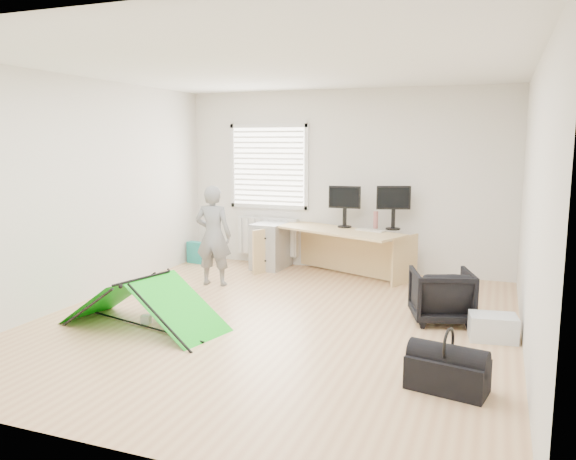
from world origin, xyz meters
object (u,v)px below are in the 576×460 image
(kite, at_px, (143,303))
(duffel_bag, at_px, (447,374))
(monitor_left, at_px, (345,212))
(storage_crate, at_px, (493,327))
(laptop_bag, at_px, (171,297))
(filing_cabinet, at_px, (271,246))
(monitor_right, at_px, (393,214))
(person, at_px, (213,236))
(office_chair, at_px, (441,295))
(desk, at_px, (334,253))
(thermos, at_px, (376,220))

(kite, xyz_separation_m, duffel_bag, (3.13, -0.44, -0.13))
(kite, distance_m, duffel_bag, 3.16)
(monitor_left, distance_m, storage_crate, 3.11)
(monitor_left, xyz_separation_m, laptop_bag, (-1.43, -2.41, -0.77))
(filing_cabinet, distance_m, laptop_bag, 2.44)
(monitor_right, height_order, laptop_bag, monitor_right)
(monitor_right, xyz_separation_m, person, (-2.19, -1.27, -0.25))
(laptop_bag, bearing_deg, filing_cabinet, 95.32)
(laptop_bag, bearing_deg, monitor_right, 60.62)
(office_chair, distance_m, person, 3.13)
(desk, distance_m, filing_cabinet, 1.10)
(person, height_order, laptop_bag, person)
(filing_cabinet, xyz_separation_m, laptop_bag, (-0.26, -2.42, -0.20))
(laptop_bag, bearing_deg, duffel_bag, -7.21)
(monitor_right, bearing_deg, desk, 178.80)
(storage_crate, distance_m, laptop_bag, 3.54)
(monitor_right, bearing_deg, duffel_bag, -93.43)
(monitor_left, bearing_deg, storage_crate, -48.32)
(storage_crate, bearing_deg, desk, 138.72)
(filing_cabinet, xyz_separation_m, person, (-0.33, -1.23, 0.33))
(monitor_right, relative_size, duffel_bag, 0.78)
(filing_cabinet, xyz_separation_m, monitor_left, (1.17, -0.01, 0.57))
(monitor_right, bearing_deg, storage_crate, -77.92)
(monitor_right, xyz_separation_m, laptop_bag, (-2.13, -2.46, -0.78))
(filing_cabinet, height_order, duffel_bag, filing_cabinet)
(monitor_right, xyz_separation_m, office_chair, (0.86, -1.80, -0.64))
(person, xyz_separation_m, kite, (0.15, -1.84, -0.42))
(filing_cabinet, relative_size, thermos, 2.84)
(kite, bearing_deg, office_chair, 38.48)
(person, bearing_deg, laptop_bag, 85.14)
(thermos, distance_m, storage_crate, 2.86)
(kite, bearing_deg, desk, 80.31)
(desk, bearing_deg, kite, -91.48)
(monitor_left, distance_m, laptop_bag, 2.91)
(monitor_left, xyz_separation_m, thermos, (0.44, 0.07, -0.10))
(duffel_bag, bearing_deg, thermos, 121.70)
(thermos, bearing_deg, monitor_right, -3.87)
(filing_cabinet, distance_m, monitor_left, 1.30)
(desk, xyz_separation_m, office_chair, (1.65, -1.52, -0.06))
(monitor_left, height_order, thermos, monitor_left)
(desk, height_order, laptop_bag, desk)
(monitor_left, xyz_separation_m, office_chair, (1.56, -1.75, -0.63))
(monitor_left, bearing_deg, office_chair, -50.88)
(filing_cabinet, xyz_separation_m, kite, (-0.18, -3.07, -0.09))
(monitor_left, relative_size, laptop_bag, 1.17)
(filing_cabinet, relative_size, office_chair, 1.11)
(thermos, height_order, laptop_bag, thermos)
(filing_cabinet, bearing_deg, kite, -89.42)
(duffel_bag, bearing_deg, kite, -176.83)
(person, bearing_deg, monitor_left, -148.80)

